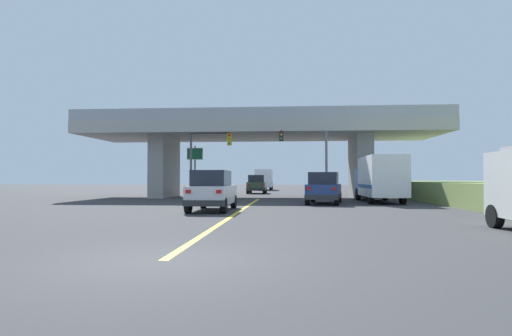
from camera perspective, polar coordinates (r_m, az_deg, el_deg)
ground at (r=36.86m, az=0.65°, el=-3.95°), size 160.00×160.00×0.00m
overpass_bridge at (r=36.99m, az=0.64°, el=3.92°), size 29.77×8.99×7.08m
lane_divider_stripe at (r=21.27m, az=-2.20°, el=-5.76°), size 0.20×25.66×0.01m
suv_lead at (r=21.60m, az=-5.83°, el=-3.01°), size 1.92×4.69×2.02m
suv_crossing at (r=27.70m, az=9.04°, el=-2.66°), size 2.65×4.64×2.02m
box_truck at (r=30.37m, az=16.13°, el=-1.34°), size 2.33×7.39×3.10m
sedan_oncoming at (r=46.93m, az=0.12°, el=-2.17°), size 1.98×4.46×2.02m
traffic_signal_nearside at (r=32.56m, az=7.31°, el=2.63°), size 3.63×0.36×6.15m
traffic_signal_farside at (r=33.69m, az=-6.92°, el=2.25°), size 3.28×0.36×6.06m
highway_sign at (r=35.99m, az=-8.13°, el=0.98°), size 1.34×0.17×4.34m
semi_truck_distant at (r=61.37m, az=1.09°, el=-1.50°), size 2.33×6.42×2.92m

